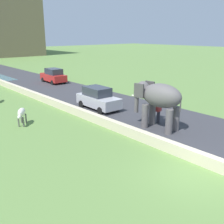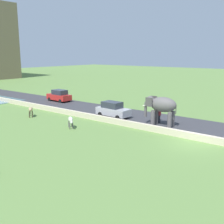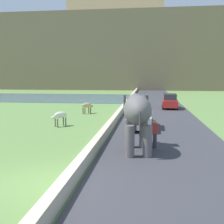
{
  "view_description": "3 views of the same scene",
  "coord_description": "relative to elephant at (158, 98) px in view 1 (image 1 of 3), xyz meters",
  "views": [
    {
      "loc": [
        -9.32,
        -5.36,
        5.94
      ],
      "look_at": [
        0.98,
        6.37,
        1.24
      ],
      "focal_mm": 42.11,
      "sensor_mm": 36.0,
      "label": 1
    },
    {
      "loc": [
        -20.82,
        -8.25,
        7.28
      ],
      "look_at": [
        -1.46,
        7.12,
        1.95
      ],
      "focal_mm": 44.34,
      "sensor_mm": 36.0,
      "label": 2
    },
    {
      "loc": [
        3.9,
        -9.26,
        3.98
      ],
      "look_at": [
        1.39,
        10.25,
        1.33
      ],
      "focal_mm": 44.01,
      "sensor_mm": 36.0,
      "label": 3
    }
  ],
  "objects": [
    {
      "name": "elephant",
      "position": [
        0.0,
        0.0,
        0.0
      ],
      "size": [
        1.72,
        3.55,
        2.99
      ],
      "color": "#605B5B",
      "rests_on": "ground"
    },
    {
      "name": "person_beside_elephant",
      "position": [
        0.95,
        0.66,
        -1.16
      ],
      "size": [
        0.36,
        0.22,
        1.63
      ],
      "color": "#33333D",
      "rests_on": "ground"
    },
    {
      "name": "barrier_wall",
      "position": [
        -2.2,
        13.26,
        -1.74
      ],
      "size": [
        0.4,
        110.0,
        0.59
      ],
      "primitive_type": "cube",
      "color": "beige",
      "rests_on": "ground"
    },
    {
      "name": "cow_white",
      "position": [
        -6.23,
        6.44,
        -1.2
      ],
      "size": [
        1.09,
        1.32,
        1.15
      ],
      "color": "silver",
      "rests_on": "ground"
    },
    {
      "name": "car_silver",
      "position": [
        0.03,
        6.12,
        -1.14
      ],
      "size": [
        1.9,
        4.05,
        1.8
      ],
      "color": "#B7B7BC",
      "rests_on": "ground"
    },
    {
      "name": "car_red",
      "position": [
        3.18,
        18.96,
        -1.14
      ],
      "size": [
        1.93,
        4.07,
        1.8
      ],
      "color": "red",
      "rests_on": "ground"
    },
    {
      "name": "road_surface",
      "position": [
        1.6,
        15.26,
        -2.01
      ],
      "size": [
        7.0,
        120.0,
        0.06
      ],
      "primitive_type": "cube",
      "color": "#38383D",
      "rests_on": "ground"
    },
    {
      "name": "ground_plane",
      "position": [
        -3.4,
        -4.74,
        -2.04
      ],
      "size": [
        220.0,
        220.0,
        0.0
      ],
      "primitive_type": "plane",
      "color": "#608442"
    }
  ]
}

